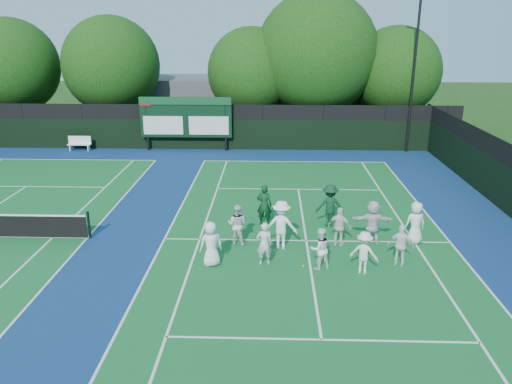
{
  "coord_description": "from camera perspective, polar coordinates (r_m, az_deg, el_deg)",
  "views": [
    {
      "loc": [
        -1.36,
        -16.65,
        7.81
      ],
      "look_at": [
        -2.0,
        3.0,
        1.3
      ],
      "focal_mm": 35.0,
      "sensor_mm": 36.0,
      "label": 1
    }
  ],
  "objects": [
    {
      "name": "tree_e",
      "position": [
        37.41,
        15.84,
        12.84
      ],
      "size": [
        6.29,
        6.29,
        7.99
      ],
      "color": "#311C0D",
      "rests_on": "ground"
    },
    {
      "name": "player_back_3",
      "position": [
        19.29,
        13.17,
        -3.35
      ],
      "size": [
        1.6,
        0.58,
        1.69
      ],
      "primitive_type": "imported",
      "rotation": [
        0.0,
        0.0,
        3.09
      ],
      "color": "silver",
      "rests_on": "ground"
    },
    {
      "name": "player_back_1",
      "position": [
        18.35,
        2.92,
        -3.77
      ],
      "size": [
        1.3,
        0.9,
        1.84
      ],
      "primitive_type": "imported",
      "rotation": [
        0.0,
        0.0,
        2.95
      ],
      "color": "white",
      "rests_on": "ground"
    },
    {
      "name": "tree_a",
      "position": [
        40.82,
        -25.91,
        12.58
      ],
      "size": [
        6.76,
        6.76,
        8.54
      ],
      "color": "#311C0D",
      "rests_on": "ground"
    },
    {
      "name": "tennis_ball_5",
      "position": [
        19.42,
        16.5,
        -6.09
      ],
      "size": [
        0.07,
        0.07,
        0.07
      ],
      "primitive_type": "sphere",
      "color": "#C8DE1A",
      "rests_on": "ground"
    },
    {
      "name": "near_court",
      "position": [
        19.35,
        5.76,
        -5.56
      ],
      "size": [
        11.05,
        23.85,
        0.01
      ],
      "color": "#135E28",
      "rests_on": "ground"
    },
    {
      "name": "tennis_ball_4",
      "position": [
        22.33,
        9.84,
        -2.34
      ],
      "size": [
        0.07,
        0.07,
        0.07
      ],
      "primitive_type": "sphere",
      "color": "#C8DE1A",
      "rests_on": "ground"
    },
    {
      "name": "player_back_4",
      "position": [
        19.66,
        17.74,
        -3.4
      ],
      "size": [
        0.92,
        0.71,
        1.66
      ],
      "primitive_type": "imported",
      "rotation": [
        0.0,
        0.0,
        3.39
      ],
      "color": "white",
      "rests_on": "ground"
    },
    {
      "name": "back_fence",
      "position": [
        33.61,
        -6.15,
        7.15
      ],
      "size": [
        34.0,
        0.08,
        3.0
      ],
      "color": "black",
      "rests_on": "ground"
    },
    {
      "name": "light_pole_right",
      "position": [
        33.58,
        17.78,
        14.91
      ],
      "size": [
        1.2,
        0.3,
        10.12
      ],
      "color": "black",
      "rests_on": "ground"
    },
    {
      "name": "player_back_2",
      "position": [
        18.84,
        9.54,
        -3.94
      ],
      "size": [
        0.96,
        0.7,
        1.51
      ],
      "primitive_type": "imported",
      "rotation": [
        0.0,
        0.0,
        2.73
      ],
      "color": "silver",
      "rests_on": "ground"
    },
    {
      "name": "scoreboard",
      "position": [
        33.21,
        -8.05,
        8.4
      ],
      "size": [
        6.0,
        0.21,
        3.55
      ],
      "color": "black",
      "rests_on": "ground"
    },
    {
      "name": "player_back_0",
      "position": [
        18.75,
        -2.17,
        -3.72
      ],
      "size": [
        0.89,
        0.78,
        1.56
      ],
      "primitive_type": "imported",
      "rotation": [
        0.0,
        0.0,
        2.86
      ],
      "color": "silver",
      "rests_on": "ground"
    },
    {
      "name": "player_front_4",
      "position": [
        17.79,
        16.25,
        -5.88
      ],
      "size": [
        0.94,
        0.62,
        1.49
      ],
      "primitive_type": "imported",
      "rotation": [
        0.0,
        0.0,
        2.82
      ],
      "color": "white",
      "rests_on": "ground"
    },
    {
      "name": "tennis_ball_0",
      "position": [
        17.35,
        5.42,
        -8.4
      ],
      "size": [
        0.07,
        0.07,
        0.07
      ],
      "primitive_type": "sphere",
      "color": "#C8DE1A",
      "rests_on": "ground"
    },
    {
      "name": "tree_b",
      "position": [
        38.07,
        -15.93,
        13.51
      ],
      "size": [
        6.87,
        6.87,
        8.67
      ],
      "color": "#311C0D",
      "rests_on": "ground"
    },
    {
      "name": "player_front_0",
      "position": [
        17.13,
        -5.16,
        -5.94
      ],
      "size": [
        0.91,
        0.75,
        1.59
      ],
      "primitive_type": "imported",
      "rotation": [
        0.0,
        0.0,
        3.5
      ],
      "color": "white",
      "rests_on": "ground"
    },
    {
      "name": "ground",
      "position": [
        18.45,
        5.96,
        -6.84
      ],
      "size": [
        120.0,
        120.0,
        0.0
      ],
      "primitive_type": "plane",
      "color": "#1A3B10",
      "rests_on": "ground"
    },
    {
      "name": "player_front_3",
      "position": [
        16.96,
        12.25,
        -6.78
      ],
      "size": [
        1.09,
        0.87,
        1.47
      ],
      "primitive_type": "imported",
      "rotation": [
        0.0,
        0.0,
        2.74
      ],
      "color": "white",
      "rests_on": "ground"
    },
    {
      "name": "tree_c",
      "position": [
        36.39,
        -0.27,
        13.3
      ],
      "size": [
        6.25,
        6.25,
        7.91
      ],
      "color": "#311C0D",
      "rests_on": "ground"
    },
    {
      "name": "player_front_1",
      "position": [
        17.15,
        0.95,
        -5.92
      ],
      "size": [
        0.61,
        0.45,
        1.54
      ],
      "primitive_type": "imported",
      "rotation": [
        0.0,
        0.0,
        3.29
      ],
      "color": "silver",
      "rests_on": "ground"
    },
    {
      "name": "tree_d",
      "position": [
        36.43,
        7.17,
        15.0
      ],
      "size": [
        8.55,
        8.55,
        10.29
      ],
      "color": "#311C0D",
      "rests_on": "ground"
    },
    {
      "name": "court_apron",
      "position": [
        19.85,
        -11.86,
        -5.25
      ],
      "size": [
        34.0,
        32.0,
        0.01
      ],
      "primitive_type": "cube",
      "color": "navy",
      "rests_on": "ground"
    },
    {
      "name": "coach_right",
      "position": [
        20.57,
        8.45,
        -1.55
      ],
      "size": [
        1.17,
        0.7,
        1.78
      ],
      "primitive_type": "imported",
      "rotation": [
        0.0,
        0.0,
        3.17
      ],
      "color": "#0E361D",
      "rests_on": "ground"
    },
    {
      "name": "coach_left",
      "position": [
        20.52,
        0.95,
        -1.47
      ],
      "size": [
        0.69,
        0.51,
        1.73
      ],
      "primitive_type": "imported",
      "rotation": [
        0.0,
        0.0,
        2.98
      ],
      "color": "#0E361B",
      "rests_on": "ground"
    },
    {
      "name": "clubhouse",
      "position": [
        41.07,
        0.97,
        10.19
      ],
      "size": [
        18.0,
        6.0,
        4.0
      ],
      "primitive_type": "cube",
      "color": "#515156",
      "rests_on": "ground"
    },
    {
      "name": "bench",
      "position": [
        35.24,
        -19.52,
        5.32
      ],
      "size": [
        1.52,
        0.42,
        0.96
      ],
      "color": "white",
      "rests_on": "ground"
    },
    {
      "name": "player_front_2",
      "position": [
        16.98,
        7.33,
        -6.45
      ],
      "size": [
        0.85,
        0.74,
        1.48
      ],
      "primitive_type": "imported",
      "rotation": [
        0.0,
        0.0,
        3.43
      ],
      "color": "white",
      "rests_on": "ground"
    },
    {
      "name": "tennis_ball_1",
      "position": [
        20.41,
        12.66,
        -4.55
      ],
      "size": [
        0.07,
        0.07,
        0.07
      ],
      "primitive_type": "sphere",
      "color": "#C8DE1A",
      "rests_on": "ground"
    }
  ]
}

